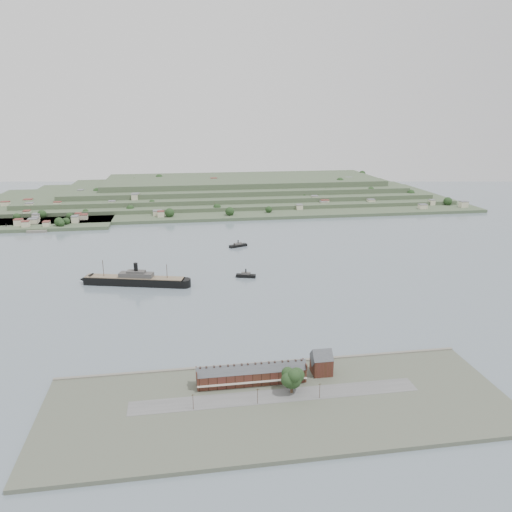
{
  "coord_description": "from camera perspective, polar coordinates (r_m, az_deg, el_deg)",
  "views": [
    {
      "loc": [
        -43.1,
        -389.9,
        133.58
      ],
      "look_at": [
        23.82,
        30.0,
        10.86
      ],
      "focal_mm": 35.0,
      "sensor_mm": 36.0,
      "label": 1
    }
  ],
  "objects": [
    {
      "name": "near_shore",
      "position": [
        246.38,
        2.57,
        -16.47
      ],
      "size": [
        220.0,
        80.0,
        2.6
      ],
      "color": "#4C5142",
      "rests_on": "ground"
    },
    {
      "name": "tugboat",
      "position": [
        419.39,
        -1.17,
        -2.22
      ],
      "size": [
        17.08,
        8.95,
        7.43
      ],
      "color": "black",
      "rests_on": "ground"
    },
    {
      "name": "ferry_west",
      "position": [
        660.31,
        -26.63,
        2.86
      ],
      "size": [
        19.82,
        12.69,
        7.24
      ],
      "color": "black",
      "rests_on": "ground"
    },
    {
      "name": "fig_tree",
      "position": [
        248.34,
        4.2,
        -13.72
      ],
      "size": [
        12.14,
        10.52,
        13.55
      ],
      "color": "#3D2B1C",
      "rests_on": "ground"
    },
    {
      "name": "gabled_building",
      "position": [
        267.84,
        7.49,
        -11.97
      ],
      "size": [
        10.4,
        10.18,
        14.09
      ],
      "color": "#422417",
      "rests_on": "ground"
    },
    {
      "name": "ferry_east",
      "position": [
        514.7,
        -2.06,
        1.24
      ],
      "size": [
        19.66,
        12.23,
        7.16
      ],
      "color": "black",
      "rests_on": "ground"
    },
    {
      "name": "ground",
      "position": [
        414.4,
        -2.6,
        -2.72
      ],
      "size": [
        1400.0,
        1400.0,
        0.0
      ],
      "primitive_type": "plane",
      "color": "slate",
      "rests_on": "ground"
    },
    {
      "name": "far_peninsula",
      "position": [
        795.57,
        -3.86,
        7.26
      ],
      "size": [
        760.0,
        309.0,
        30.0
      ],
      "color": "#374A31",
      "rests_on": "ground"
    },
    {
      "name": "steamship",
      "position": [
        412.85,
        -14.0,
        -2.68
      ],
      "size": [
        90.53,
        33.3,
        22.13
      ],
      "color": "black",
      "rests_on": "ground"
    },
    {
      "name": "terrace_row",
      "position": [
        257.66,
        -0.51,
        -13.37
      ],
      "size": [
        55.6,
        9.8,
        11.07
      ],
      "color": "#422417",
      "rests_on": "ground"
    }
  ]
}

